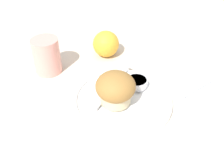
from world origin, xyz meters
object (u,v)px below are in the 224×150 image
(orange_fruit, at_px, (106,44))
(juice_glass, at_px, (47,56))
(muffin, at_px, (115,88))
(butter_knife, at_px, (113,85))

(orange_fruit, height_order, juice_glass, juice_glass)
(muffin, distance_m, juice_glass, 0.24)
(muffin, height_order, juice_glass, juice_glass)
(orange_fruit, bearing_deg, butter_knife, -119.51)
(orange_fruit, relative_size, juice_glass, 0.80)
(muffin, height_order, orange_fruit, muffin)
(butter_knife, distance_m, juice_glass, 0.20)
(orange_fruit, distance_m, juice_glass, 0.18)
(juice_glass, bearing_deg, muffin, -74.56)
(butter_knife, xyz_separation_m, orange_fruit, (0.09, 0.15, 0.02))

